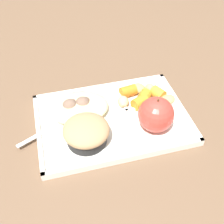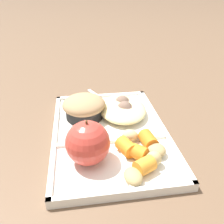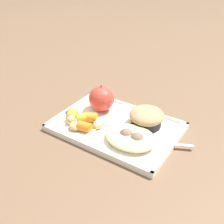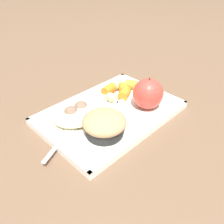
{
  "view_description": "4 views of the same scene",
  "coord_description": "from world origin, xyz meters",
  "px_view_note": "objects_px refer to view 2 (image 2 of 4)",
  "views": [
    {
      "loc": [
        0.11,
        0.42,
        0.46
      ],
      "look_at": [
        0.0,
        0.01,
        0.04
      ],
      "focal_mm": 45.44,
      "sensor_mm": 36.0,
      "label": 1
    },
    {
      "loc": [
        -0.4,
        0.05,
        0.29
      ],
      "look_at": [
        0.03,
        -0.01,
        0.04
      ],
      "focal_mm": 38.69,
      "sensor_mm": 36.0,
      "label": 2
    },
    {
      "loc": [
        0.31,
        -0.5,
        0.42
      ],
      "look_at": [
        -0.01,
        -0.01,
        0.06
      ],
      "focal_mm": 42.81,
      "sensor_mm": 36.0,
      "label": 3
    },
    {
      "loc": [
        0.32,
        0.32,
        0.33
      ],
      "look_at": [
        0.04,
        0.04,
        0.05
      ],
      "focal_mm": 37.09,
      "sensor_mm": 36.0,
      "label": 4
    }
  ],
  "objects_px": {
    "green_apple": "(88,143)",
    "bran_muffin": "(84,107)",
    "lunch_tray": "(110,134)",
    "plastic_fork": "(107,103)"
  },
  "relations": [
    {
      "from": "lunch_tray",
      "to": "bran_muffin",
      "type": "xyz_separation_m",
      "value": [
        0.07,
        0.05,
        0.03
      ]
    },
    {
      "from": "green_apple",
      "to": "plastic_fork",
      "type": "distance_m",
      "value": 0.21
    },
    {
      "from": "green_apple",
      "to": "lunch_tray",
      "type": "bearing_deg",
      "value": -30.94
    },
    {
      "from": "lunch_tray",
      "to": "bran_muffin",
      "type": "relative_size",
      "value": 3.52
    },
    {
      "from": "lunch_tray",
      "to": "bran_muffin",
      "type": "height_order",
      "value": "bran_muffin"
    },
    {
      "from": "lunch_tray",
      "to": "green_apple",
      "type": "relative_size",
      "value": 4.09
    },
    {
      "from": "plastic_fork",
      "to": "green_apple",
      "type": "bearing_deg",
      "value": 164.08
    },
    {
      "from": "bran_muffin",
      "to": "plastic_fork",
      "type": "height_order",
      "value": "bran_muffin"
    },
    {
      "from": "lunch_tray",
      "to": "green_apple",
      "type": "bearing_deg",
      "value": 149.06
    },
    {
      "from": "green_apple",
      "to": "bran_muffin",
      "type": "xyz_separation_m",
      "value": [
        0.15,
        0.0,
        -0.01
      ]
    }
  ]
}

